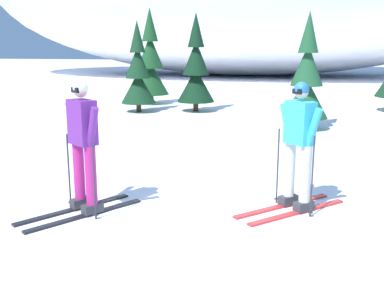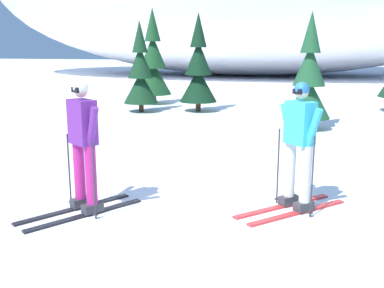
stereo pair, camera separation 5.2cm
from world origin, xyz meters
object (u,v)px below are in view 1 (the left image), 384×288
Objects in this scene: pine_tree_center_left at (138,74)px; skier_cyan_jacket at (298,145)px; pine_tree_far_left at (150,64)px; pine_tree_center at (196,71)px; skier_purple_jacket at (83,145)px; pine_tree_center_right at (307,81)px.

skier_cyan_jacket is at bearing -59.58° from pine_tree_center_left.
pine_tree_center_left is at bearing 120.42° from skier_cyan_jacket.
pine_tree_center is at bearing -38.92° from pine_tree_far_left.
pine_tree_center is (-3.18, 9.17, 0.46)m from skier_cyan_jacket.
skier_purple_jacket is at bearing -76.61° from pine_tree_center_left.
pine_tree_center_right is (5.45, -2.22, 0.03)m from pine_tree_center_left.
pine_tree_far_left reaches higher than pine_tree_center_right.
pine_tree_center_right is at bearing -37.65° from pine_tree_center.
pine_tree_center is at bearing 91.90° from skier_purple_jacket.
pine_tree_center is at bearing 142.35° from pine_tree_center_right.
pine_tree_center_left reaches higher than skier_cyan_jacket.
pine_tree_far_left is at bearing 141.08° from pine_tree_center.
pine_tree_center reaches higher than pine_tree_center_right.
pine_tree_center is 4.49m from pine_tree_center_right.
pine_tree_center_left is (0.21, -2.22, -0.24)m from pine_tree_far_left.
pine_tree_center_right is at bearing -38.13° from pine_tree_far_left.
skier_cyan_jacket is 6.45m from pine_tree_center_right.
skier_cyan_jacket is 0.58× the size of pine_tree_center_left.
pine_tree_far_left is 1.09× the size of pine_tree_center.
pine_tree_center is (1.90, 0.52, 0.11)m from pine_tree_center_left.
pine_tree_far_left is at bearing 141.87° from pine_tree_center_right.
pine_tree_far_left is at bearing 101.88° from skier_purple_jacket.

